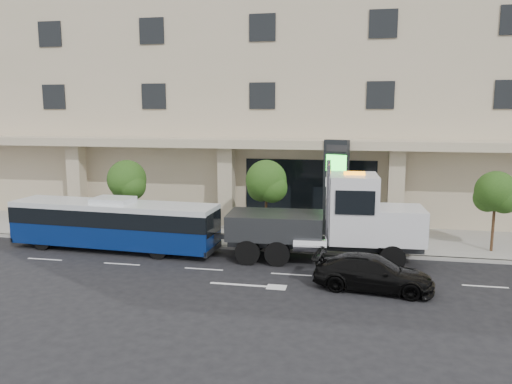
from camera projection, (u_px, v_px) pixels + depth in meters
ground at (295, 264)px, 23.37m from camera, size 120.00×120.00×0.00m
sidewalk at (305, 236)px, 28.21m from camera, size 120.00×6.00×0.15m
curb at (299, 251)px, 25.30m from camera, size 120.00×0.30×0.15m
convention_center at (320, 71)px, 36.69m from camera, size 60.00×17.60×20.00m
tree_left at (127, 182)px, 28.20m from camera, size 2.27×2.20×4.22m
tree_mid at (267, 183)px, 26.69m from camera, size 2.28×2.20×4.38m
tree_right at (496, 194)px, 24.59m from camera, size 2.10×2.00×4.04m
city_bus at (114, 223)px, 25.60m from camera, size 10.96×2.93×2.75m
tow_truck at (333, 221)px, 23.57m from camera, size 10.42×2.96×4.74m
black_sedan at (373, 273)px, 20.01m from camera, size 4.97×2.53×1.38m
signage_pylon at (336, 187)px, 27.71m from camera, size 1.42×0.93×5.39m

